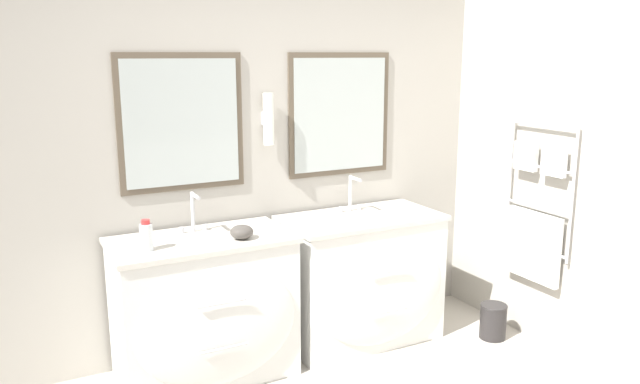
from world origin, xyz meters
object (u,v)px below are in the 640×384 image
amenity_bowl (242,232)px  waste_bin (493,321)px  vanity_right (363,279)px  vanity_left (206,309)px  toiletry_bottle (146,236)px

amenity_bowl → waste_bin: size_ratio=0.56×
vanity_right → amenity_bowl: bearing=-174.3°
waste_bin → vanity_right: bearing=153.8°
vanity_right → waste_bin: 0.92m
vanity_right → amenity_bowl: 0.98m
vanity_right → vanity_left: bearing=180.0°
toiletry_bottle → waste_bin: bearing=-8.7°
toiletry_bottle → amenity_bowl: (0.52, -0.03, -0.04)m
waste_bin → vanity_left: bearing=168.2°
vanity_left → amenity_bowl: (0.20, -0.09, 0.46)m
vanity_left → toiletry_bottle: (-0.32, -0.05, 0.50)m
waste_bin → toiletry_bottle: bearing=171.3°
vanity_left → amenity_bowl: size_ratio=7.71×
vanity_left → vanity_right: same height
toiletry_bottle → amenity_bowl: size_ratio=1.28×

